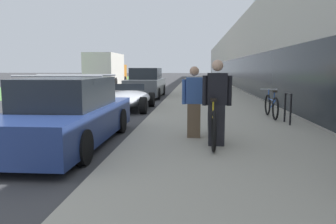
% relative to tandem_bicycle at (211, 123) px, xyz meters
% --- Properties ---
extents(sidewalk_slab, '(4.61, 70.00, 0.10)m').
position_rel_tandem_bicycle_xyz_m(sidewalk_slab, '(0.49, 18.16, -0.45)').
color(sidewalk_slab, '#A39E8E').
rests_on(sidewalk_slab, ground).
extents(storefront_facade, '(10.01, 70.00, 5.22)m').
position_rel_tandem_bicycle_xyz_m(storefront_facade, '(7.82, 26.16, 2.10)').
color(storefront_facade, '#BCB7AD').
rests_on(storefront_facade, ground).
extents(lawn_strip, '(6.60, 70.00, 0.03)m').
position_rel_tandem_bicycle_xyz_m(lawn_strip, '(-13.25, 22.16, -0.49)').
color(lawn_strip, '#5B9347').
rests_on(lawn_strip, ground).
extents(tandem_bicycle, '(0.52, 2.38, 0.95)m').
position_rel_tandem_bicycle_xyz_m(tandem_bicycle, '(0.00, 0.00, 0.00)').
color(tandem_bicycle, black).
rests_on(tandem_bicycle, sidewalk_slab).
extents(person_rider, '(0.56, 0.22, 1.66)m').
position_rel_tandem_bicycle_xyz_m(person_rider, '(0.08, -0.29, 0.43)').
color(person_rider, black).
rests_on(person_rider, sidewalk_slab).
extents(person_bystander, '(0.52, 0.20, 1.54)m').
position_rel_tandem_bicycle_xyz_m(person_bystander, '(-0.36, 0.44, 0.37)').
color(person_bystander, brown).
rests_on(person_bystander, sidewalk_slab).
extents(bike_rack_hoop, '(0.05, 0.60, 0.84)m').
position_rel_tandem_bicycle_xyz_m(bike_rack_hoop, '(2.18, 2.44, 0.11)').
color(bike_rack_hoop, black).
rests_on(bike_rack_hoop, sidewalk_slab).
extents(cruiser_bike_nearest, '(0.52, 1.70, 0.86)m').
position_rel_tandem_bicycle_xyz_m(cruiser_bike_nearest, '(1.99, 3.51, -0.04)').
color(cruiser_bike_nearest, black).
rests_on(cruiser_bike_nearest, sidewalk_slab).
extents(parked_sedan_curbside, '(1.78, 4.63, 1.47)m').
position_rel_tandem_bicycle_xyz_m(parked_sedan_curbside, '(-2.97, -0.08, 0.14)').
color(parked_sedan_curbside, navy).
rests_on(parked_sedan_curbside, ground).
extents(vintage_roadster_curbside, '(1.82, 3.83, 0.98)m').
position_rel_tandem_bicycle_xyz_m(vintage_roadster_curbside, '(-2.96, 5.87, -0.08)').
color(vintage_roadster_curbside, silver).
rests_on(vintage_roadster_curbside, ground).
extents(parked_sedan_far, '(1.84, 4.62, 1.62)m').
position_rel_tandem_bicycle_xyz_m(parked_sedan_far, '(-3.07, 11.57, 0.23)').
color(parked_sedan_far, '#4C5156').
rests_on(parked_sedan_far, ground).
extents(moving_truck, '(2.50, 6.40, 2.88)m').
position_rel_tandem_bicycle_xyz_m(moving_truck, '(-8.22, 22.10, 0.95)').
color(moving_truck, orange).
rests_on(moving_truck, ground).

